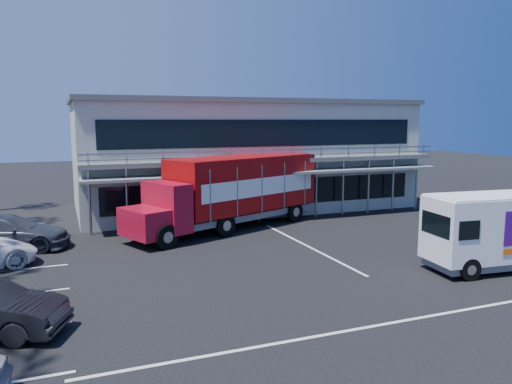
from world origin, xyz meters
name	(u,v)px	position (x,y,z in m)	size (l,w,h in m)	color
ground	(298,268)	(0.00, 0.00, 0.00)	(120.00, 120.00, 0.00)	black
building	(242,154)	(3.00, 14.94, 3.66)	(22.40, 12.00, 7.30)	#A7AB9C
red_truck	(233,189)	(0.01, 8.18, 2.19)	(11.92, 7.12, 3.98)	maroon
white_van	(502,229)	(7.61, -3.04, 1.62)	(6.46, 2.78, 3.06)	white
parked_car_d	(6,233)	(-11.31, 7.60, 0.81)	(2.28, 5.61, 1.63)	#2C313B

